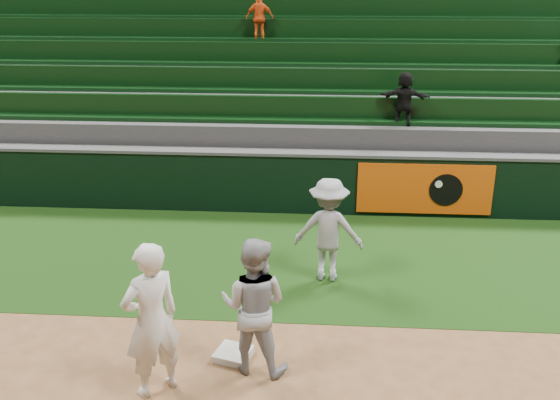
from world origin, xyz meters
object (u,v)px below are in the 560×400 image
object	(u,v)px
first_baseman	(151,320)
baserunner	(254,306)
first_base	(233,354)
base_coach	(328,230)

from	to	relation	value
first_baseman	baserunner	xyz separation A→B (m)	(1.09, 0.53, -0.07)
first_baseman	baserunner	size ratio (longest dim) A/B	1.09
first_base	first_baseman	xyz separation A→B (m)	(-0.79, -0.72, 0.89)
first_base	base_coach	bearing A→B (deg)	62.10
first_base	base_coach	distance (m)	2.64
baserunner	first_baseman	bearing A→B (deg)	36.70
first_base	baserunner	xyz separation A→B (m)	(0.30, -0.19, 0.81)
first_baseman	baserunner	bearing A→B (deg)	164.48
first_base	first_baseman	size ratio (longest dim) A/B	0.22
first_baseman	base_coach	distance (m)	3.55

